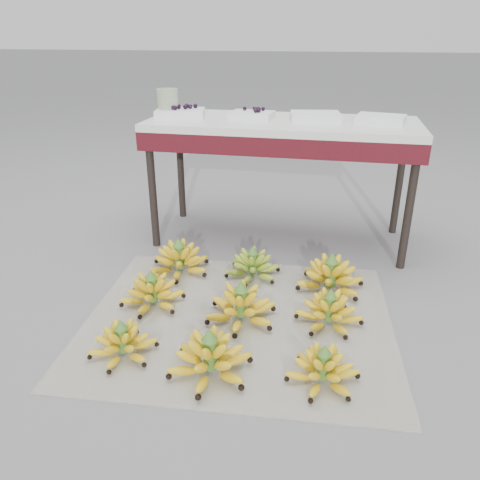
% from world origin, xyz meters
% --- Properties ---
extents(ground, '(60.00, 60.00, 0.00)m').
position_xyz_m(ground, '(0.00, 0.00, 0.00)').
color(ground, slate).
rests_on(ground, ground).
extents(newspaper_mat, '(1.32, 1.14, 0.01)m').
position_xyz_m(newspaper_mat, '(0.06, 0.04, 0.00)').
color(newspaper_mat, white).
rests_on(newspaper_mat, ground).
extents(bunch_front_left, '(0.29, 0.29, 0.15)m').
position_xyz_m(bunch_front_left, '(-0.31, -0.27, 0.06)').
color(bunch_front_left, yellow).
rests_on(bunch_front_left, newspaper_mat).
extents(bunch_front_center, '(0.33, 0.33, 0.18)m').
position_xyz_m(bunch_front_center, '(0.03, -0.31, 0.07)').
color(bunch_front_center, yellow).
rests_on(bunch_front_center, newspaper_mat).
extents(bunch_front_right, '(0.25, 0.25, 0.15)m').
position_xyz_m(bunch_front_right, '(0.41, -0.27, 0.06)').
color(bunch_front_right, yellow).
rests_on(bunch_front_right, newspaper_mat).
extents(bunch_mid_left, '(0.35, 0.35, 0.17)m').
position_xyz_m(bunch_mid_left, '(-0.33, 0.08, 0.06)').
color(bunch_mid_left, yellow).
rests_on(bunch_mid_left, newspaper_mat).
extents(bunch_mid_center, '(0.33, 0.33, 0.18)m').
position_xyz_m(bunch_mid_center, '(0.07, 0.04, 0.07)').
color(bunch_mid_center, yellow).
rests_on(bunch_mid_center, newspaper_mat).
extents(bunch_mid_right, '(0.35, 0.35, 0.16)m').
position_xyz_m(bunch_mid_right, '(0.42, 0.09, 0.06)').
color(bunch_mid_right, yellow).
rests_on(bunch_mid_right, newspaper_mat).
extents(bunch_back_left, '(0.39, 0.39, 0.18)m').
position_xyz_m(bunch_back_left, '(-0.32, 0.39, 0.07)').
color(bunch_back_left, yellow).
rests_on(bunch_back_left, newspaper_mat).
extents(bunch_back_center, '(0.35, 0.35, 0.16)m').
position_xyz_m(bunch_back_center, '(0.04, 0.42, 0.06)').
color(bunch_back_center, olive).
rests_on(bunch_back_center, newspaper_mat).
extents(bunch_back_right, '(0.32, 0.32, 0.19)m').
position_xyz_m(bunch_back_right, '(0.42, 0.37, 0.07)').
color(bunch_back_right, yellow).
rests_on(bunch_back_right, newspaper_mat).
extents(vendor_table, '(1.41, 0.56, 0.68)m').
position_xyz_m(vendor_table, '(0.10, 0.92, 0.60)').
color(vendor_table, black).
rests_on(vendor_table, ground).
extents(tray_far_left, '(0.29, 0.23, 0.07)m').
position_xyz_m(tray_far_left, '(-0.45, 0.90, 0.70)').
color(tray_far_left, silver).
rests_on(tray_far_left, vendor_table).
extents(tray_left, '(0.23, 0.18, 0.06)m').
position_xyz_m(tray_left, '(-0.06, 0.93, 0.69)').
color(tray_left, silver).
rests_on(tray_left, vendor_table).
extents(tray_right, '(0.28, 0.22, 0.04)m').
position_xyz_m(tray_right, '(0.27, 0.95, 0.70)').
color(tray_right, silver).
rests_on(tray_right, vendor_table).
extents(tray_far_right, '(0.27, 0.22, 0.04)m').
position_xyz_m(tray_far_right, '(0.60, 0.95, 0.69)').
color(tray_far_right, silver).
rests_on(tray_far_right, vendor_table).
extents(glass_jar, '(0.15, 0.15, 0.14)m').
position_xyz_m(glass_jar, '(-0.52, 0.91, 0.75)').
color(glass_jar, '#DEF3C1').
rests_on(glass_jar, vendor_table).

